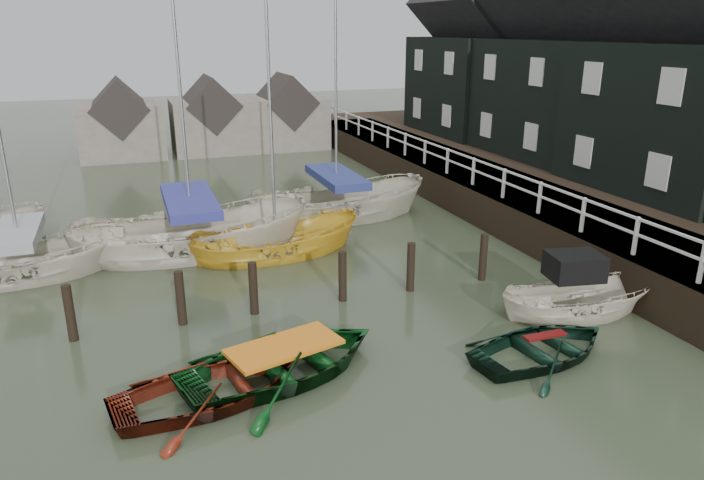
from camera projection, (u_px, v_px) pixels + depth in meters
name	position (u px, v px, depth m)	size (l,w,h in m)	color
ground	(336.00, 360.00, 13.86)	(120.00, 120.00, 0.00)	#2C3320
pier	(478.00, 190.00, 25.59)	(3.04, 32.00, 2.70)	black
land_strip	(587.00, 195.00, 27.60)	(14.00, 38.00, 1.50)	black
quay_houses	(627.00, 63.00, 24.58)	(6.52, 28.14, 10.01)	black
mooring_pilings	(257.00, 295.00, 16.01)	(13.72, 0.22, 1.80)	black
far_sheds	(208.00, 120.00, 36.69)	(14.00, 4.08, 4.39)	#665B51
rowboat_red	(212.00, 401.00, 12.36)	(2.73, 3.82, 0.79)	#5D1B0D
rowboat_green	(285.00, 375.00, 13.27)	(3.21, 4.50, 0.93)	#08330F
rowboat_dkgreen	(543.00, 357.00, 14.00)	(2.55, 3.56, 0.74)	black
motorboat	(574.00, 311.00, 16.00)	(4.17, 2.18, 2.38)	beige
sailboat_a	(25.00, 275.00, 18.46)	(6.06, 2.71, 10.29)	beige
sailboat_b	(194.00, 251.00, 20.53)	(7.75, 3.17, 12.04)	beige
sailboat_c	(276.00, 254.00, 20.34)	(5.75, 2.43, 10.66)	gold
sailboat_d	(337.00, 216.00, 24.29)	(7.16, 3.08, 12.30)	beige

